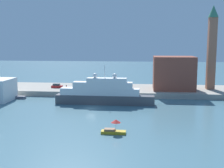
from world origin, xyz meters
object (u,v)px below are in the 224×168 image
Objects in this scene: small_motorboat at (114,129)px; work_barge at (17,97)px; harbor_building at (174,73)px; person_figure at (66,87)px; large_yacht at (103,94)px; parked_car at (57,86)px; mooring_bollard at (91,90)px; bell_tower at (212,45)px.

small_motorboat is 0.88× the size of work_barge.
person_figure is (-37.67, -3.29, -5.07)m from harbor_building.
large_yacht reaches higher than work_barge.
small_motorboat is at bearing -63.92° from person_figure.
work_barge is 16.10m from parked_car.
small_motorboat is 48.43m from person_figure.
harbor_building reaches higher than large_yacht.
large_yacht is at bearing -45.44° from person_figure.
person_figure is at bearing 36.39° from work_barge.
person_figure reaches higher than small_motorboat.
small_motorboat is 49.99m from harbor_building.
person_figure is 1.92× the size of mooring_bollard.
person_figure is at bearing -175.00° from harbor_building.
bell_tower reaches higher than small_motorboat.
bell_tower reaches higher than harbor_building.
person_figure is (13.81, 10.18, 2.06)m from work_barge.
harbor_building reaches higher than person_figure.
work_barge is 24.30m from mooring_bollard.
small_motorboat is (5.93, -27.89, -2.14)m from large_yacht.
small_motorboat is 0.35× the size of harbor_building.
mooring_bollard is (13.96, -7.06, -0.22)m from parked_car.
small_motorboat is at bearing -78.00° from large_yacht.
bell_tower reaches higher than person_figure.
small_motorboat is 48.38m from work_barge.
parked_car is (-54.93, -2.95, -15.03)m from bell_tower.
bell_tower is (29.43, 49.04, 16.38)m from small_motorboat.
parked_car is (-41.90, -0.69, -5.17)m from harbor_building.
harbor_building is (16.39, 46.77, 6.52)m from small_motorboat.
person_figure is at bearing 116.08° from small_motorboat.
harbor_building reaches higher than mooring_bollard.
large_yacht is at bearing -139.77° from harbor_building.
harbor_building reaches higher than work_barge.
bell_tower reaches higher than work_barge.
bell_tower is at bearing 59.03° from small_motorboat.
parked_car is (9.59, 12.78, 1.96)m from work_barge.
large_yacht reaches higher than person_figure.
person_figure is (-21.28, 43.48, 1.45)m from small_motorboat.
bell_tower is at bearing 30.88° from large_yacht.
mooring_bollard is (-27.94, -7.75, -5.38)m from harbor_building.
small_motorboat is 40.71m from mooring_bollard.
large_yacht reaches higher than parked_car.
harbor_building is at bearing 14.67° from work_barge.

